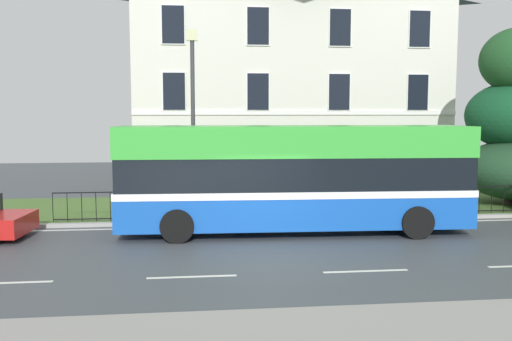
# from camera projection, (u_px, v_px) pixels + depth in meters

# --- Properties ---
(ground_plane) EXTENTS (60.00, 56.00, 0.18)m
(ground_plane) POSITION_uv_depth(u_px,v_px,m) (264.00, 245.00, 15.49)
(ground_plane) COLOR #40454A
(georgian_townhouse) EXTENTS (15.21, 8.30, 11.12)m
(georgian_townhouse) POSITION_uv_depth(u_px,v_px,m) (284.00, 73.00, 29.11)
(georgian_townhouse) COLOR silver
(georgian_townhouse) RESTS_ON ground_plane
(iron_verge_railing) EXTENTS (18.66, 0.04, 0.97)m
(iron_verge_railing) POSITION_uv_depth(u_px,v_px,m) (334.00, 202.00, 19.04)
(iron_verge_railing) COLOR black
(iron_verge_railing) RESTS_ON ground_plane
(single_decker_bus) EXTENTS (10.62, 2.84, 3.25)m
(single_decker_bus) POSITION_uv_depth(u_px,v_px,m) (294.00, 177.00, 16.91)
(single_decker_bus) COLOR #1550B3
(single_decker_bus) RESTS_ON ground_plane
(street_lamp_post) EXTENTS (0.36, 0.24, 6.26)m
(street_lamp_post) POSITION_uv_depth(u_px,v_px,m) (193.00, 110.00, 18.61)
(street_lamp_post) COLOR #333338
(street_lamp_post) RESTS_ON ground_plane
(litter_bin) EXTENTS (0.55, 0.55, 1.19)m
(litter_bin) POSITION_uv_depth(u_px,v_px,m) (241.00, 198.00, 19.32)
(litter_bin) COLOR #4C4742
(litter_bin) RESTS_ON ground_plane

